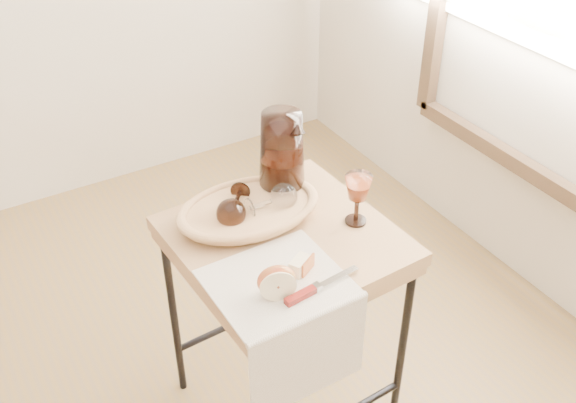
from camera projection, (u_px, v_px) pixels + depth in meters
side_table at (285, 328)px, 1.99m from camera, size 0.58×0.58×0.70m
tea_towel at (277, 283)px, 1.63m from camera, size 0.32×0.29×0.01m
bread_basket at (249, 212)px, 1.84m from camera, size 0.37×0.27×0.04m
goblet_lying_a at (235, 204)px, 1.82m from camera, size 0.15×0.15×0.08m
goblet_lying_b at (269, 202)px, 1.83m from camera, size 0.12×0.08×0.08m
pitcher at (282, 155)px, 1.87m from camera, size 0.26×0.30×0.30m
wine_goblet at (357, 199)px, 1.79m from camera, size 0.10×0.10×0.15m
apple_half at (277, 281)px, 1.57m from camera, size 0.10×0.08×0.09m
apple_wedge at (300, 265)px, 1.65m from camera, size 0.07×0.06×0.04m
table_knife at (320, 286)px, 1.61m from camera, size 0.21×0.04×0.02m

